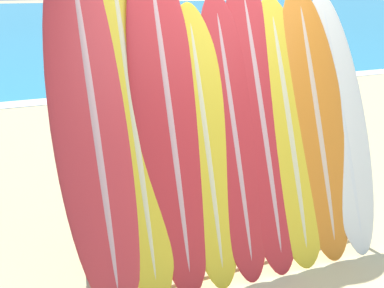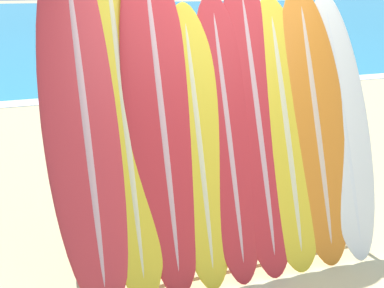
{
  "view_description": "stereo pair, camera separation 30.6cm",
  "coord_description": "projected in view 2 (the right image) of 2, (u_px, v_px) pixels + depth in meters",
  "views": [
    {
      "loc": [
        -2.23,
        -2.64,
        2.17
      ],
      "look_at": [
        -0.26,
        1.47,
        0.81
      ],
      "focal_mm": 50.0,
      "sensor_mm": 36.0,
      "label": 1
    },
    {
      "loc": [
        -1.95,
        -2.76,
        2.17
      ],
      "look_at": [
        -0.26,
        1.47,
        0.81
      ],
      "focal_mm": 50.0,
      "sensor_mm": 36.0,
      "label": 2
    }
  ],
  "objects": [
    {
      "name": "ocean_water",
      "position": [
        4.0,
        18.0,
        36.68
      ],
      "size": [
        120.0,
        60.0,
        0.01
      ],
      "color": "teal",
      "rests_on": "ground_plane"
    },
    {
      "name": "surfboard_rack",
      "position": [
        230.0,
        218.0,
        4.14
      ],
      "size": [
        2.41,
        0.04,
        0.8
      ],
      "color": "gray",
      "rests_on": "ground_plane"
    },
    {
      "name": "surfboard_slot_0",
      "position": [
        85.0,
        124.0,
        3.65
      ],
      "size": [
        0.58,
        0.94,
        2.52
      ],
      "color": "red",
      "rests_on": "ground_plane"
    },
    {
      "name": "surfboard_slot_1",
      "position": [
        124.0,
        117.0,
        3.76
      ],
      "size": [
        0.51,
        0.94,
        2.56
      ],
      "color": "yellow",
      "rests_on": "ground_plane"
    },
    {
      "name": "surfboard_slot_2",
      "position": [
        161.0,
        120.0,
        3.83
      ],
      "size": [
        0.54,
        0.84,
        2.48
      ],
      "color": "red",
      "rests_on": "ground_plane"
    },
    {
      "name": "surfboard_slot_3",
      "position": [
        198.0,
        146.0,
        3.93
      ],
      "size": [
        0.49,
        0.71,
        2.06
      ],
      "color": "yellow",
      "rests_on": "ground_plane"
    },
    {
      "name": "surfboard_slot_4",
      "position": [
        228.0,
        138.0,
        4.02
      ],
      "size": [
        0.49,
        0.77,
        2.13
      ],
      "color": "red",
      "rests_on": "ground_plane"
    },
    {
      "name": "surfboard_slot_5",
      "position": [
        257.0,
        125.0,
        4.12
      ],
      "size": [
        0.55,
        0.84,
        2.27
      ],
      "color": "red",
      "rests_on": "ground_plane"
    },
    {
      "name": "surfboard_slot_6",
      "position": [
        286.0,
        133.0,
        4.2
      ],
      "size": [
        0.59,
        0.78,
        2.09
      ],
      "color": "yellow",
      "rests_on": "ground_plane"
    },
    {
      "name": "surfboard_slot_7",
      "position": [
        315.0,
        125.0,
        4.3
      ],
      "size": [
        0.6,
        0.81,
        2.17
      ],
      "color": "orange",
      "rests_on": "ground_plane"
    },
    {
      "name": "surfboard_slot_8",
      "position": [
        342.0,
        125.0,
        4.41
      ],
      "size": [
        0.52,
        0.85,
        2.12
      ],
      "color": "silver",
      "rests_on": "ground_plane"
    },
    {
      "name": "person_near_water",
      "position": [
        197.0,
        78.0,
        8.01
      ],
      "size": [
        0.26,
        0.25,
        1.52
      ],
      "rotation": [
        0.0,
        0.0,
        5.53
      ],
      "color": "tan",
      "rests_on": "ground_plane"
    },
    {
      "name": "person_mid_beach",
      "position": [
        291.0,
        75.0,
        8.04
      ],
      "size": [
        0.26,
        0.27,
        1.59
      ],
      "rotation": [
        0.0,
        0.0,
        2.33
      ],
      "color": "tan",
      "rests_on": "ground_plane"
    }
  ]
}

